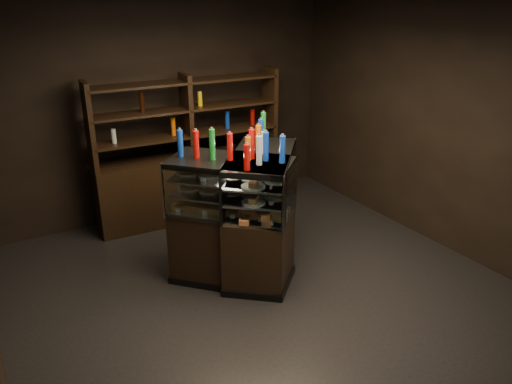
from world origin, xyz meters
TOP-DOWN VIEW (x-y plane):
  - ground at (0.00, 0.00)m, footprint 5.00×5.00m
  - room_shell at (0.00, 0.00)m, footprint 5.02×5.02m
  - display_case at (0.05, 0.34)m, footprint 1.71×1.40m
  - food_display at (0.05, 0.33)m, footprint 1.30×1.00m
  - bottles_top at (0.05, 0.34)m, footprint 1.13×0.86m
  - potted_conifer at (1.06, 1.29)m, footprint 0.32×0.32m
  - back_shelving at (0.15, 2.05)m, footprint 2.57×0.59m

SIDE VIEW (x-z plane):
  - ground at x=0.00m, z-range 0.00..0.00m
  - potted_conifer at x=1.06m, z-range 0.05..0.74m
  - display_case at x=0.05m, z-range -0.23..1.18m
  - back_shelving at x=0.15m, z-range -0.40..1.60m
  - food_display at x=0.05m, z-range 0.84..1.28m
  - bottles_top at x=0.05m, z-range 1.39..1.69m
  - room_shell at x=0.00m, z-range 0.44..3.45m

